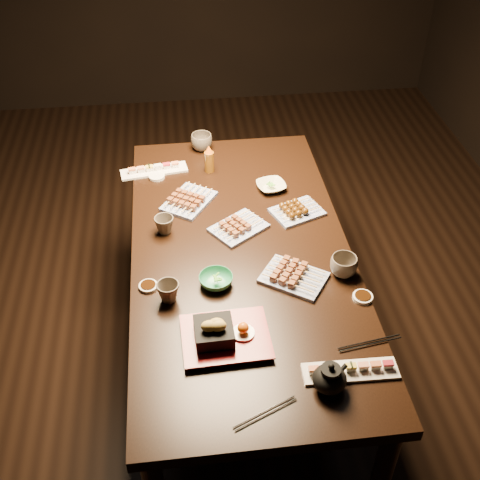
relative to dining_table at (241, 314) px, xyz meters
name	(u,v)px	position (x,y,z in m)	size (l,w,h in m)	color
ground	(220,310)	(-0.07, 0.39, -0.38)	(5.00, 5.00, 0.00)	black
dining_table	(241,314)	(0.00, 0.00, 0.00)	(0.90, 1.80, 0.75)	black
sushi_platter_near	(351,368)	(0.28, -0.66, 0.39)	(0.32, 0.09, 0.04)	white
sushi_platter_far	(154,168)	(-0.35, 0.64, 0.39)	(0.32, 0.09, 0.04)	white
yakitori_plate_center	(239,224)	(0.01, 0.15, 0.40)	(0.22, 0.16, 0.06)	#828EB6
yakitori_plate_right	(294,273)	(0.18, -0.19, 0.41)	(0.24, 0.17, 0.06)	#828EB6
yakitori_plate_left	(189,197)	(-0.20, 0.37, 0.41)	(0.24, 0.17, 0.06)	#828EB6
tsukune_plate	(297,208)	(0.28, 0.23, 0.40)	(0.21, 0.16, 0.05)	#828EB6
edamame_bowl_green	(216,280)	(-0.12, -0.18, 0.40)	(0.13, 0.13, 0.04)	#2C885A
edamame_bowl_cream	(271,186)	(0.19, 0.43, 0.39)	(0.13, 0.13, 0.03)	beige
tempura_tray	(226,330)	(-0.11, -0.47, 0.43)	(0.31, 0.25, 0.11)	black
teacup_near_left	(168,292)	(-0.30, -0.24, 0.42)	(0.09, 0.09, 0.08)	#4F463C
teacup_mid_right	(344,266)	(0.38, -0.18, 0.42)	(0.11, 0.11, 0.09)	#4F463C
teacup_far_left	(164,225)	(-0.31, 0.17, 0.41)	(0.08, 0.08, 0.08)	#4F463C
teacup_far_right	(202,142)	(-0.10, 0.82, 0.42)	(0.11, 0.11, 0.09)	#4F463C
teapot	(330,377)	(0.20, -0.71, 0.43)	(0.13, 0.13, 0.11)	black
condiment_bottle	(209,159)	(-0.08, 0.62, 0.45)	(0.05, 0.05, 0.14)	brown
sauce_dish_west	(148,286)	(-0.38, -0.17, 0.38)	(0.07, 0.07, 0.01)	white
sauce_dish_east	(292,216)	(0.25, 0.20, 0.38)	(0.09, 0.09, 0.02)	white
sauce_dish_se	(363,297)	(0.42, -0.32, 0.38)	(0.08, 0.08, 0.01)	white
sauce_dish_nw	(157,176)	(-0.34, 0.59, 0.38)	(0.08, 0.08, 0.01)	white
chopsticks_near	(265,413)	(-0.02, -0.78, 0.38)	(0.23, 0.02, 0.01)	black
chopsticks_se	(370,343)	(0.38, -0.54, 0.38)	(0.23, 0.02, 0.01)	black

